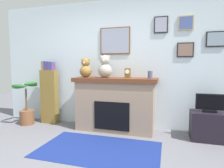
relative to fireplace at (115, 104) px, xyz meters
name	(u,v)px	position (x,y,z in m)	size (l,w,h in m)	color
back_wall	(114,64)	(-0.12, 0.31, 0.78)	(5.20, 0.15, 2.60)	silver
fireplace	(115,104)	(0.00, 0.00, 0.00)	(1.61, 0.56, 1.04)	gray
bookshelf	(49,94)	(-1.52, 0.05, 0.12)	(0.36, 0.16, 1.37)	olive
potted_plant	(26,108)	(-1.94, -0.18, -0.16)	(0.50, 0.48, 0.94)	brown
tv_stand	(209,126)	(1.67, -0.05, -0.28)	(0.59, 0.40, 0.49)	black
television	(210,104)	(1.67, -0.05, 0.10)	(0.45, 0.14, 0.31)	black
area_rug	(99,149)	(0.00, -0.93, -0.52)	(1.83, 1.08, 0.01)	navy
candle_jar	(150,75)	(0.67, -0.02, 0.58)	(0.09, 0.09, 0.14)	#4C517A
mantel_clock	(128,73)	(0.25, -0.02, 0.61)	(0.10, 0.08, 0.18)	brown
teddy_bear_tan	(86,69)	(-0.61, -0.02, 0.69)	(0.24, 0.24, 0.39)	olive
teddy_bear_grey	(105,68)	(-0.20, -0.02, 0.71)	(0.27, 0.27, 0.44)	#9F9E93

